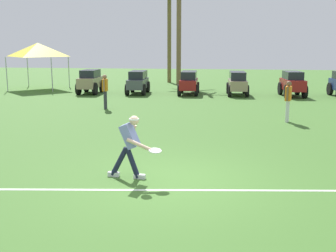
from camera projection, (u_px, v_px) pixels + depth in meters
ground_plane at (174, 181)px, 9.19m from camera, size 80.00×80.00×0.00m
field_line_paint at (170, 190)px, 8.62m from camera, size 21.79×2.57×0.01m
frisbee_thrower at (130, 143)px, 9.26m from camera, size 1.08×0.56×1.42m
frisbee_in_flight at (155, 151)px, 8.92m from camera, size 0.38×0.38×0.07m
teammate_near_sideline at (105, 88)px, 19.03m from camera, size 0.22×0.49×1.56m
teammate_midfield at (288, 97)px, 15.89m from camera, size 0.29×0.49×1.56m
parked_car_slot_a at (90, 81)px, 24.96m from camera, size 1.21×2.37×1.40m
parked_car_slot_b at (138, 81)px, 24.85m from camera, size 1.20×2.43×1.34m
parked_car_slot_c at (189, 82)px, 24.54m from camera, size 1.17×2.41×1.34m
parked_car_slot_d at (237, 83)px, 24.18m from camera, size 1.23×2.44×1.34m
parked_car_slot_e at (292, 83)px, 23.60m from camera, size 1.35×2.42×1.40m
palm_tree_far_left at (169, 24)px, 31.24m from camera, size 3.18×3.27×6.86m
palm_tree_left_of_centre at (179, 27)px, 29.41m from camera, size 3.48×3.02×7.05m
event_tent at (38, 50)px, 27.09m from camera, size 3.09×3.09×2.96m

